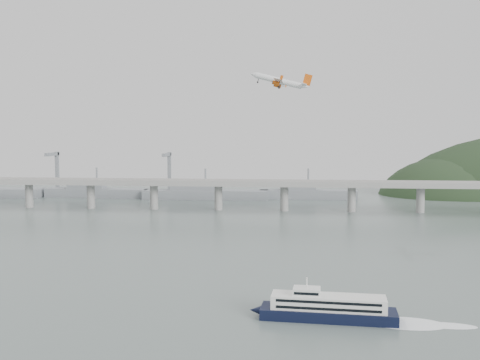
# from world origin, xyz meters

# --- Properties ---
(ground) EXTENTS (900.00, 900.00, 0.00)m
(ground) POSITION_xyz_m (0.00, 0.00, 0.00)
(ground) COLOR #576461
(ground) RESTS_ON ground
(bridge) EXTENTS (800.00, 22.00, 23.90)m
(bridge) POSITION_xyz_m (-1.15, 200.00, 17.65)
(bridge) COLOR gray
(bridge) RESTS_ON ground
(distant_fleet) EXTENTS (453.00, 60.90, 40.00)m
(distant_fleet) POSITION_xyz_m (-155.36, 265.08, 6.22)
(distant_fleet) COLOR slate
(distant_fleet) RESTS_ON ground
(ferry) EXTENTS (71.41, 15.68, 13.46)m
(ferry) POSITION_xyz_m (37.59, -42.90, 3.65)
(ferry) COLOR black
(ferry) RESTS_ON ground
(airliner) EXTENTS (35.42, 31.92, 11.37)m
(airliner) POSITION_xyz_m (18.66, 94.57, 87.63)
(airliner) COLOR white
(airliner) RESTS_ON ground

